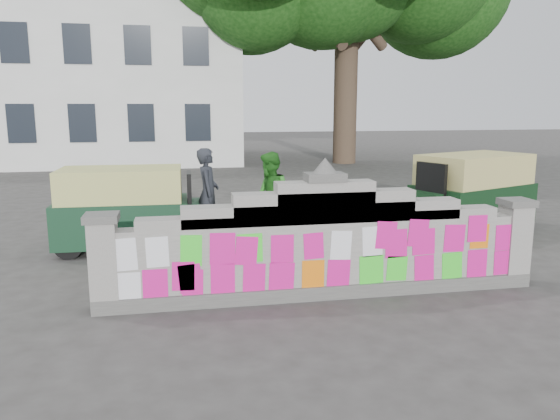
{
  "coord_description": "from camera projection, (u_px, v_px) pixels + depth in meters",
  "views": [
    {
      "loc": [
        -2.05,
        -7.3,
        2.72
      ],
      "look_at": [
        -0.44,
        1.0,
        1.1
      ],
      "focal_mm": 35.0,
      "sensor_mm": 36.0,
      "label": 1
    }
  ],
  "objects": [
    {
      "name": "rickshaw_right",
      "position": [
        471.0,
        191.0,
        11.93
      ],
      "size": [
        3.12,
        2.28,
        1.68
      ],
      "rotation": [
        0.0,
        0.0,
        3.52
      ],
      "color": "black",
      "rests_on": "ground"
    },
    {
      "name": "cyclist_bike",
      "position": [
        209.0,
        224.0,
        10.39
      ],
      "size": [
        1.97,
        0.9,
        1.0
      ],
      "primitive_type": "imported",
      "rotation": [
        0.0,
        0.0,
        1.45
      ],
      "color": "black",
      "rests_on": "ground"
    },
    {
      "name": "building",
      "position": [
        70.0,
        79.0,
        27.07
      ],
      "size": [
        16.0,
        10.0,
        8.9
      ],
      "color": "silver",
      "rests_on": "ground"
    },
    {
      "name": "ground",
      "position": [
        323.0,
        296.0,
        7.93
      ],
      "size": [
        100.0,
        100.0,
        0.0
      ],
      "primitive_type": "plane",
      "color": "#383533",
      "rests_on": "ground"
    },
    {
      "name": "pedestrian",
      "position": [
        270.0,
        198.0,
        10.88
      ],
      "size": [
        0.7,
        0.89,
        1.83
      ],
      "primitive_type": "imported",
      "rotation": [
        0.0,
        0.0,
        -1.58
      ],
      "color": "#297921",
      "rests_on": "ground"
    },
    {
      "name": "rickshaw_left",
      "position": [
        126.0,
        208.0,
        10.37
      ],
      "size": [
        2.85,
        1.36,
        1.57
      ],
      "rotation": [
        0.0,
        0.0,
        -0.02
      ],
      "color": "#11341F",
      "rests_on": "ground"
    },
    {
      "name": "parapet_wall",
      "position": [
        324.0,
        246.0,
        7.78
      ],
      "size": [
        6.48,
        0.44,
        2.01
      ],
      "color": "#4C4C49",
      "rests_on": "ground"
    },
    {
      "name": "cyclist_rider",
      "position": [
        208.0,
        206.0,
        10.32
      ],
      "size": [
        0.48,
        0.66,
        1.7
      ],
      "primitive_type": "imported",
      "rotation": [
        0.0,
        0.0,
        1.45
      ],
      "color": "#22252B",
      "rests_on": "ground"
    }
  ]
}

